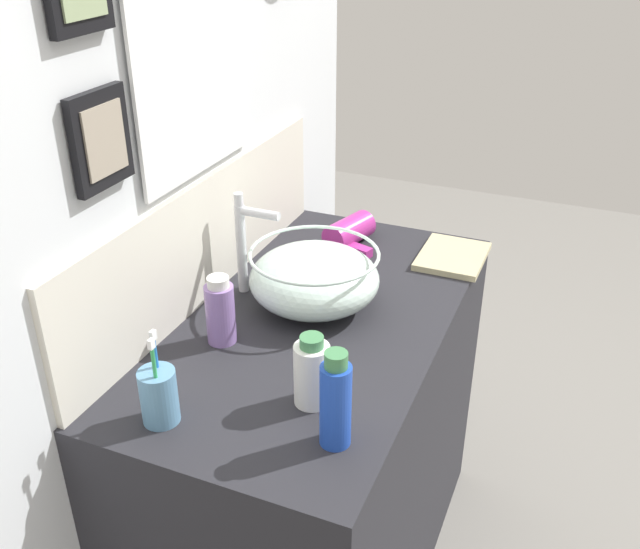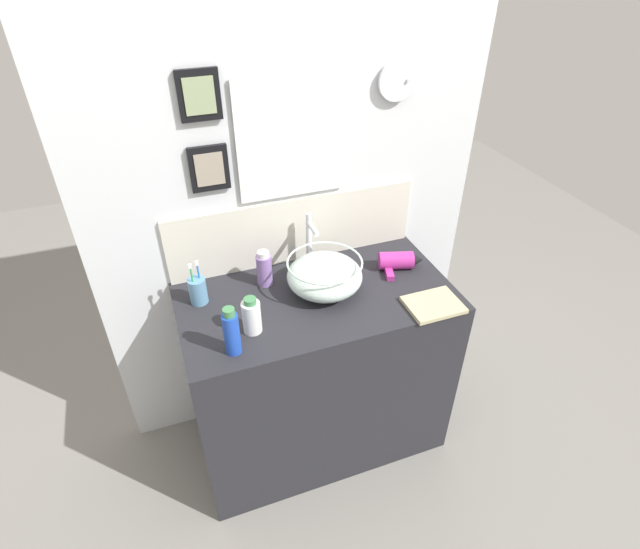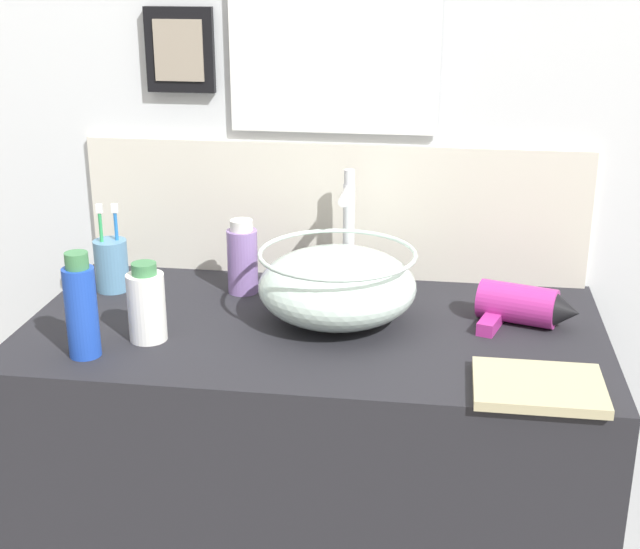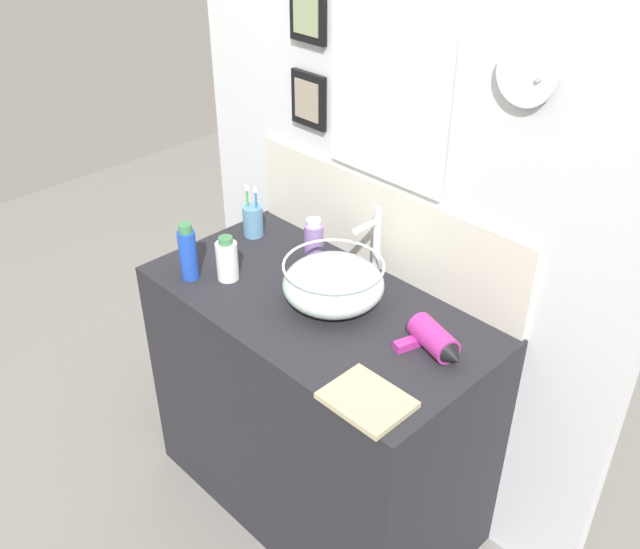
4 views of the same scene
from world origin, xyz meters
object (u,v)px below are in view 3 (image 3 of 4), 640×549
object	(u,v)px
toothbrush_cup	(111,264)
faucet	(348,223)
glass_bowl_sink	(337,285)
hair_drier	(524,306)
hand_towel	(539,387)
spray_bottle	(242,258)
lotion_bottle	(81,308)
shampoo_bottle	(147,305)

from	to	relation	value
toothbrush_cup	faucet	bearing A→B (deg)	9.09
glass_bowl_sink	hair_drier	world-z (taller)	glass_bowl_sink
glass_bowl_sink	hand_towel	world-z (taller)	glass_bowl_sink
faucet	spray_bottle	bearing A→B (deg)	-166.82
hair_drier	spray_bottle	world-z (taller)	spray_bottle
toothbrush_cup	lotion_bottle	distance (m)	0.32
glass_bowl_sink	faucet	world-z (taller)	faucet
spray_bottle	hair_drier	bearing A→B (deg)	-9.14
lotion_bottle	hand_towel	distance (m)	0.76
glass_bowl_sink	shampoo_bottle	distance (m)	0.35
toothbrush_cup	spray_bottle	xyz separation A→B (m)	(0.27, 0.03, 0.02)
shampoo_bottle	hand_towel	size ratio (longest dim) A/B	0.70
faucet	shampoo_bottle	world-z (taller)	faucet
faucet	toothbrush_cup	xyz separation A→B (m)	(-0.47, -0.08, -0.09)
glass_bowl_sink	hand_towel	xyz separation A→B (m)	(0.35, -0.24, -0.06)
shampoo_bottle	hand_towel	distance (m)	0.68
glass_bowl_sink	faucet	size ratio (longest dim) A/B	1.19
glass_bowl_sink	lotion_bottle	distance (m)	0.46
spray_bottle	toothbrush_cup	bearing A→B (deg)	-174.17
toothbrush_cup	spray_bottle	bearing A→B (deg)	5.83
spray_bottle	shampoo_bottle	world-z (taller)	spray_bottle
hair_drier	faucet	bearing A→B (deg)	158.25
hair_drier	toothbrush_cup	xyz separation A→B (m)	(-0.82, 0.06, 0.02)
toothbrush_cup	hand_towel	world-z (taller)	toothbrush_cup
faucet	lotion_bottle	world-z (taller)	faucet
hand_towel	lotion_bottle	bearing A→B (deg)	178.16
glass_bowl_sink	toothbrush_cup	size ratio (longest dim) A/B	1.60
glass_bowl_sink	faucet	distance (m)	0.19
glass_bowl_sink	lotion_bottle	xyz separation A→B (m)	(-0.41, -0.21, 0.02)
glass_bowl_sink	hand_towel	distance (m)	0.43
glass_bowl_sink	toothbrush_cup	bearing A→B (deg)	168.58
lotion_bottle	hand_towel	size ratio (longest dim) A/B	0.91
spray_bottle	shampoo_bottle	xyz separation A→B (m)	(-0.11, -0.26, -0.00)
toothbrush_cup	shampoo_bottle	distance (m)	0.27
hand_towel	hair_drier	bearing A→B (deg)	91.21
spray_bottle	lotion_bottle	bearing A→B (deg)	-120.79
faucet	toothbrush_cup	bearing A→B (deg)	-170.91
glass_bowl_sink	spray_bottle	world-z (taller)	spray_bottle
glass_bowl_sink	hand_towel	size ratio (longest dim) A/B	1.44
glass_bowl_sink	shampoo_bottle	xyz separation A→B (m)	(-0.32, -0.13, -0.00)
shampoo_bottle	faucet	bearing A→B (deg)	43.37
spray_bottle	hand_towel	world-z (taller)	spray_bottle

